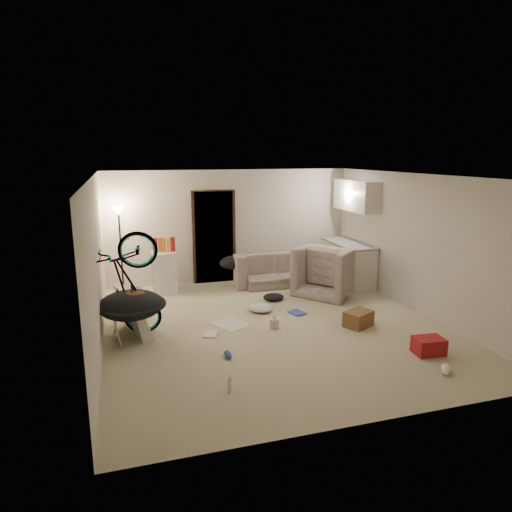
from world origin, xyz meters
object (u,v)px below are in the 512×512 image
object	(u,v)px
sofa	(274,271)
juicer	(274,323)
saucer_chair	(131,311)
drink_case_a	(358,319)
drink_case_b	(429,346)
tv_box	(131,311)
floor_lamp	(120,231)
bicycle	(131,309)
armchair	(331,275)
kitchen_counter	(348,264)
mini_fridge	(165,271)

from	to	relation	value
sofa	juicer	size ratio (longest dim) A/B	7.81
saucer_chair	drink_case_a	world-z (taller)	saucer_chair
saucer_chair	drink_case_b	distance (m)	4.49
sofa	tv_box	size ratio (longest dim) A/B	1.73
saucer_chair	drink_case_a	xyz separation A→B (m)	(3.65, -0.56, -0.32)
floor_lamp	drink_case_b	bearing A→B (deg)	-45.98
sofa	bicycle	bearing A→B (deg)	35.34
tv_box	juicer	distance (m)	2.34
sofa	bicycle	world-z (taller)	bicycle
armchair	bicycle	bearing A→B (deg)	68.26
kitchen_counter	drink_case_b	size ratio (longest dim) A/B	3.58
juicer	saucer_chair	bearing A→B (deg)	173.99
armchair	drink_case_b	xyz separation A→B (m)	(0.04, -3.15, -0.25)
drink_case_a	juicer	bearing A→B (deg)	139.85
drink_case_b	floor_lamp	bearing A→B (deg)	139.54
drink_case_b	juicer	xyz separation A→B (m)	(-1.82, 1.58, -0.02)
kitchen_counter	sofa	size ratio (longest dim) A/B	0.80
sofa	drink_case_b	size ratio (longest dim) A/B	4.48
tv_box	drink_case_b	world-z (taller)	tv_box
floor_lamp	sofa	size ratio (longest dim) A/B	0.96
kitchen_counter	drink_case_a	world-z (taller)	kitchen_counter
armchair	tv_box	distance (m)	4.19
tv_box	sofa	bearing A→B (deg)	19.29
sofa	drink_case_a	world-z (taller)	sofa
armchair	sofa	bearing A→B (deg)	3.73
sofa	saucer_chair	size ratio (longest dim) A/B	1.75
floor_lamp	saucer_chair	size ratio (longest dim) A/B	1.68
mini_fridge	saucer_chair	size ratio (longest dim) A/B	0.79
kitchen_counter	saucer_chair	size ratio (longest dim) A/B	1.39
sofa	armchair	distance (m)	1.35
kitchen_counter	mini_fridge	distance (m)	4.02
drink_case_b	juicer	world-z (taller)	drink_case_b
sofa	drink_case_b	distance (m)	4.25
saucer_chair	drink_case_a	size ratio (longest dim) A/B	2.32
sofa	drink_case_a	xyz separation A→B (m)	(0.52, -2.88, -0.14)
mini_fridge	saucer_chair	world-z (taller)	mini_fridge
floor_lamp	sofa	distance (m)	3.40
juicer	sofa	bearing A→B (deg)	71.35
floor_lamp	juicer	world-z (taller)	floor_lamp
mini_fridge	drink_case_b	world-z (taller)	mini_fridge
floor_lamp	bicycle	bearing A→B (deg)	-87.66
floor_lamp	tv_box	distance (m)	2.46
bicycle	saucer_chair	world-z (taller)	bicycle
floor_lamp	kitchen_counter	world-z (taller)	floor_lamp
tv_box	juicer	bearing A→B (deg)	-26.44
drink_case_b	juicer	size ratio (longest dim) A/B	1.74
bicycle	floor_lamp	bearing A→B (deg)	9.37
kitchen_counter	juicer	world-z (taller)	kitchen_counter
sofa	juicer	xyz separation A→B (m)	(-0.87, -2.56, -0.18)
floor_lamp	saucer_chair	world-z (taller)	floor_lamp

